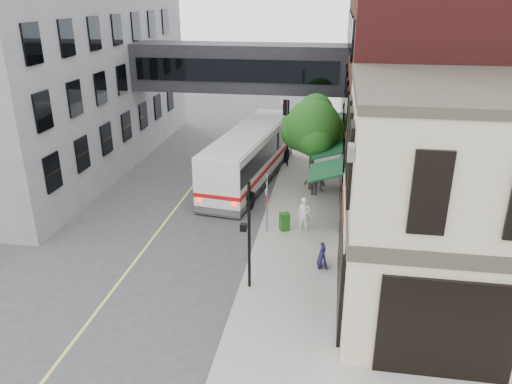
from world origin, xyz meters
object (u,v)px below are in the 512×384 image
(pedestrian_a, at_px, (304,214))
(sandwich_board, at_px, (322,256))
(bus, at_px, (251,153))
(pedestrian_c, at_px, (314,180))
(pedestrian_b, at_px, (320,179))
(newspaper_box, at_px, (285,222))

(pedestrian_a, distance_m, sandwich_board, 3.55)
(bus, distance_m, pedestrian_c, 4.68)
(pedestrian_c, height_order, sandwich_board, pedestrian_c)
(pedestrian_b, relative_size, newspaper_box, 1.74)
(bus, relative_size, pedestrian_b, 7.77)
(pedestrian_a, height_order, pedestrian_b, pedestrian_a)
(newspaper_box, bearing_deg, pedestrian_c, 52.66)
(pedestrian_c, relative_size, newspaper_box, 2.03)
(pedestrian_c, distance_m, newspaper_box, 5.04)
(pedestrian_a, height_order, pedestrian_c, pedestrian_c)
(bus, relative_size, newspaper_box, 13.54)
(pedestrian_a, xyz_separation_m, pedestrian_b, (0.59, 5.39, -0.07))
(newspaper_box, bearing_deg, pedestrian_b, 51.08)
(pedestrian_a, relative_size, newspaper_box, 1.90)
(pedestrian_a, bearing_deg, pedestrian_b, 85.56)
(pedestrian_b, relative_size, pedestrian_c, 0.86)
(sandwich_board, bearing_deg, pedestrian_a, 98.32)
(pedestrian_b, height_order, newspaper_box, pedestrian_b)
(pedestrian_b, bearing_deg, sandwich_board, -89.17)
(pedestrian_b, relative_size, sandwich_board, 1.54)
(pedestrian_b, xyz_separation_m, pedestrian_c, (-0.32, -0.64, 0.13))
(pedestrian_c, relative_size, sandwich_board, 1.79)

